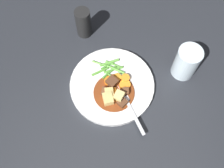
{
  "coord_description": "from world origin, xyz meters",
  "views": [
    {
      "loc": [
        0.35,
        -0.07,
        0.78
      ],
      "look_at": [
        0.0,
        0.0,
        0.02
      ],
      "focal_mm": 42.51,
      "sensor_mm": 36.0,
      "label": 1
    }
  ],
  "objects_px": {
    "carrot_slice_4": "(109,81)",
    "water_glass": "(186,62)",
    "carrot_slice_0": "(114,97)",
    "potato_chunk_0": "(119,97)",
    "carrot_slice_5": "(125,85)",
    "carrot_slice_1": "(117,78)",
    "meat_chunk_1": "(113,82)",
    "meat_chunk_0": "(122,102)",
    "dinner_plate": "(112,85)",
    "potato_chunk_2": "(108,99)",
    "pepper_mill": "(83,23)",
    "meat_chunk_2": "(105,92)",
    "potato_chunk_1": "(109,93)",
    "carrot_slice_3": "(125,78)",
    "carrot_slice_2": "(112,90)",
    "meat_chunk_3": "(126,91)",
    "fork": "(130,108)"
  },
  "relations": [
    {
      "from": "carrot_slice_4",
      "to": "potato_chunk_0",
      "type": "distance_m",
      "value": 0.06
    },
    {
      "from": "carrot_slice_2",
      "to": "meat_chunk_1",
      "type": "distance_m",
      "value": 0.03
    },
    {
      "from": "carrot_slice_5",
      "to": "carrot_slice_1",
      "type": "bearing_deg",
      "value": -146.52
    },
    {
      "from": "potato_chunk_0",
      "to": "meat_chunk_3",
      "type": "relative_size",
      "value": 1.53
    },
    {
      "from": "potato_chunk_1",
      "to": "meat_chunk_1",
      "type": "relative_size",
      "value": 0.9
    },
    {
      "from": "carrot_slice_3",
      "to": "water_glass",
      "type": "height_order",
      "value": "water_glass"
    },
    {
      "from": "potato_chunk_2",
      "to": "potato_chunk_0",
      "type": "bearing_deg",
      "value": 90.77
    },
    {
      "from": "potato_chunk_2",
      "to": "dinner_plate",
      "type": "bearing_deg",
      "value": 156.29
    },
    {
      "from": "meat_chunk_0",
      "to": "carrot_slice_4",
      "type": "bearing_deg",
      "value": -162.78
    },
    {
      "from": "fork",
      "to": "carrot_slice_0",
      "type": "bearing_deg",
      "value": -135.42
    },
    {
      "from": "potato_chunk_1",
      "to": "potato_chunk_2",
      "type": "relative_size",
      "value": 0.8
    },
    {
      "from": "meat_chunk_0",
      "to": "meat_chunk_1",
      "type": "height_order",
      "value": "meat_chunk_1"
    },
    {
      "from": "meat_chunk_1",
      "to": "meat_chunk_2",
      "type": "xyz_separation_m",
      "value": [
        0.03,
        -0.03,
        -0.0
      ]
    },
    {
      "from": "carrot_slice_0",
      "to": "potato_chunk_0",
      "type": "xyz_separation_m",
      "value": [
        0.0,
        0.01,
        0.01
      ]
    },
    {
      "from": "meat_chunk_0",
      "to": "potato_chunk_0",
      "type": "bearing_deg",
      "value": -159.95
    },
    {
      "from": "meat_chunk_2",
      "to": "carrot_slice_3",
      "type": "bearing_deg",
      "value": 114.68
    },
    {
      "from": "carrot_slice_0",
      "to": "potato_chunk_0",
      "type": "distance_m",
      "value": 0.02
    },
    {
      "from": "meat_chunk_0",
      "to": "water_glass",
      "type": "distance_m",
      "value": 0.24
    },
    {
      "from": "pepper_mill",
      "to": "carrot_slice_3",
      "type": "bearing_deg",
      "value": 23.95
    },
    {
      "from": "dinner_plate",
      "to": "meat_chunk_3",
      "type": "relative_size",
      "value": 13.25
    },
    {
      "from": "potato_chunk_2",
      "to": "fork",
      "type": "height_order",
      "value": "potato_chunk_2"
    },
    {
      "from": "meat_chunk_1",
      "to": "pepper_mill",
      "type": "distance_m",
      "value": 0.24
    },
    {
      "from": "carrot_slice_3",
      "to": "carrot_slice_5",
      "type": "distance_m",
      "value": 0.02
    },
    {
      "from": "carrot_slice_4",
      "to": "fork",
      "type": "bearing_deg",
      "value": 24.63
    },
    {
      "from": "meat_chunk_3",
      "to": "pepper_mill",
      "type": "height_order",
      "value": "pepper_mill"
    },
    {
      "from": "dinner_plate",
      "to": "fork",
      "type": "relative_size",
      "value": 1.55
    },
    {
      "from": "carrot_slice_0",
      "to": "fork",
      "type": "xyz_separation_m",
      "value": [
        0.04,
        0.04,
        -0.0
      ]
    },
    {
      "from": "potato_chunk_2",
      "to": "pepper_mill",
      "type": "xyz_separation_m",
      "value": [
        -0.28,
        -0.03,
        0.02
      ]
    },
    {
      "from": "carrot_slice_1",
      "to": "potato_chunk_1",
      "type": "height_order",
      "value": "potato_chunk_1"
    },
    {
      "from": "meat_chunk_3",
      "to": "carrot_slice_2",
      "type": "bearing_deg",
      "value": -108.2
    },
    {
      "from": "carrot_slice_4",
      "to": "pepper_mill",
      "type": "distance_m",
      "value": 0.23
    },
    {
      "from": "carrot_slice_0",
      "to": "meat_chunk_0",
      "type": "relative_size",
      "value": 1.2
    },
    {
      "from": "carrot_slice_4",
      "to": "meat_chunk_2",
      "type": "distance_m",
      "value": 0.04
    },
    {
      "from": "potato_chunk_1",
      "to": "water_glass",
      "type": "distance_m",
      "value": 0.26
    },
    {
      "from": "carrot_slice_2",
      "to": "carrot_slice_4",
      "type": "xyz_separation_m",
      "value": [
        -0.03,
        -0.0,
        0.0
      ]
    },
    {
      "from": "carrot_slice_4",
      "to": "water_glass",
      "type": "relative_size",
      "value": 0.26
    },
    {
      "from": "carrot_slice_0",
      "to": "carrot_slice_5",
      "type": "bearing_deg",
      "value": 128.88
    },
    {
      "from": "carrot_slice_5",
      "to": "water_glass",
      "type": "bearing_deg",
      "value": 96.34
    },
    {
      "from": "carrot_slice_2",
      "to": "water_glass",
      "type": "xyz_separation_m",
      "value": [
        -0.03,
        0.25,
        0.03
      ]
    },
    {
      "from": "carrot_slice_4",
      "to": "water_glass",
      "type": "xyz_separation_m",
      "value": [
        0.0,
        0.25,
        0.03
      ]
    },
    {
      "from": "meat_chunk_1",
      "to": "meat_chunk_3",
      "type": "relative_size",
      "value": 1.57
    },
    {
      "from": "carrot_slice_4",
      "to": "meat_chunk_1",
      "type": "bearing_deg",
      "value": 60.98
    },
    {
      "from": "dinner_plate",
      "to": "fork",
      "type": "distance_m",
      "value": 0.1
    },
    {
      "from": "meat_chunk_1",
      "to": "fork",
      "type": "height_order",
      "value": "meat_chunk_1"
    },
    {
      "from": "carrot_slice_1",
      "to": "meat_chunk_0",
      "type": "relative_size",
      "value": 1.02
    },
    {
      "from": "dinner_plate",
      "to": "potato_chunk_0",
      "type": "distance_m",
      "value": 0.06
    },
    {
      "from": "carrot_slice_4",
      "to": "meat_chunk_1",
      "type": "distance_m",
      "value": 0.02
    },
    {
      "from": "dinner_plate",
      "to": "carrot_slice_0",
      "type": "xyz_separation_m",
      "value": [
        0.05,
        -0.0,
        0.01
      ]
    },
    {
      "from": "carrot_slice_0",
      "to": "meat_chunk_1",
      "type": "height_order",
      "value": "meat_chunk_1"
    },
    {
      "from": "carrot_slice_1",
      "to": "potato_chunk_2",
      "type": "bearing_deg",
      "value": -31.9
    }
  ]
}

